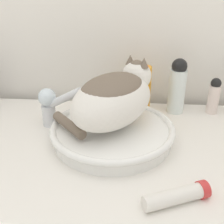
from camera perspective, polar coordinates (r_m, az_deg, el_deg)
The scene contains 7 objects.
sink_basin at distance 0.84m, azimuth 0.09°, elevation -4.02°, with size 0.37×0.37×0.05m.
cat at distance 0.80m, azimuth 0.46°, elevation 3.18°, with size 0.33×0.33×0.18m.
faucet at distance 0.92m, azimuth -12.29°, elevation 1.69°, with size 0.16×0.09×0.15m.
deodorant_stick at distance 1.06m, azimuth 19.99°, elevation 3.10°, with size 0.04×0.04×0.13m.
lotion_bottle_white at distance 1.02m, azimuth 13.13°, elevation 5.16°, with size 0.06×0.06×0.20m.
spray_bottle_trigger at distance 1.01m, azimuth 6.20°, elevation 4.86°, with size 0.06×0.06×0.19m.
cream_tube at distance 0.65m, azimuth 13.09°, elevation -16.29°, with size 0.16×0.10×0.04m.
Camera 1 is at (0.08, -0.39, 1.27)m, focal length 45.00 mm.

